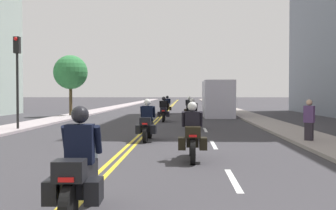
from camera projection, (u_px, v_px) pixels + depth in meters
ground_plane at (169, 109)px, 48.91m from camera, size 264.00×264.00×0.00m
sidewalk_left at (111, 108)px, 49.19m from camera, size 2.07×144.00×0.12m
sidewalk_right at (227, 108)px, 48.64m from camera, size 2.07×144.00×0.12m
centreline_yellow_inner at (168, 109)px, 48.92m from camera, size 0.12×132.00×0.01m
centreline_yellow_outer at (170, 109)px, 48.91m from camera, size 0.12×132.00×0.01m
lane_dashes_white at (199, 119)px, 29.82m from camera, size 0.14×56.40×0.01m
motorcycle_0 at (79, 175)px, 6.03m from camera, size 0.78×2.22×1.66m
motorcycle_1 at (192, 137)px, 11.37m from camera, size 0.76×2.14×1.61m
motorcycle_2 at (147, 124)px, 16.03m from camera, size 0.77×2.19×1.63m
motorcycle_3 at (192, 116)px, 21.67m from camera, size 0.78×2.12×1.58m
motorcycle_4 at (164, 111)px, 26.97m from camera, size 0.77×2.14×1.62m
motorcycle_5 at (189, 109)px, 31.71m from camera, size 0.78×2.14×1.61m
motorcycle_6 at (167, 106)px, 36.94m from camera, size 0.77×2.21×1.62m
traffic_light_near at (17, 66)px, 20.18m from camera, size 0.28×0.38×4.57m
pedestrian_0 at (309, 121)px, 15.17m from camera, size 0.42×0.38×1.61m
street_tree_0 at (71, 72)px, 32.28m from camera, size 2.63×2.63×4.78m
parked_truck at (217, 100)px, 32.76m from camera, size 2.20×6.50×2.80m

